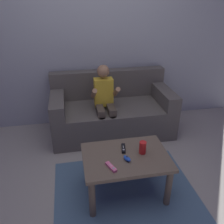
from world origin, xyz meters
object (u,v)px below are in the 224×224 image
at_px(game_remote_black_near_edge, 123,148).
at_px(soda_can, 143,148).
at_px(nunchuk_blue, 127,158).
at_px(game_remote_pink_far_corner, 111,167).
at_px(couch, 112,112).
at_px(coffee_table, 126,162).
at_px(person_seated_on_couch, 105,100).

xyz_separation_m(game_remote_black_near_edge, soda_can, (0.16, -0.09, 0.05)).
height_order(nunchuk_blue, game_remote_pink_far_corner, nunchuk_blue).
xyz_separation_m(nunchuk_blue, soda_can, (0.17, 0.08, 0.04)).
xyz_separation_m(couch, game_remote_pink_far_corner, (-0.26, -1.35, 0.16)).
bearing_deg(game_remote_black_near_edge, couch, 85.30).
relative_size(coffee_table, game_remote_black_near_edge, 5.58).
relative_size(nunchuk_blue, soda_can, 0.82).
xyz_separation_m(coffee_table, soda_can, (0.16, 0.01, 0.14)).
distance_m(game_remote_pink_far_corner, soda_can, 0.37).
xyz_separation_m(person_seated_on_couch, soda_can, (0.20, -1.01, -0.07)).
bearing_deg(couch, coffee_table, -94.32).
distance_m(coffee_table, game_remote_pink_far_corner, 0.24).
bearing_deg(person_seated_on_couch, game_remote_pink_far_corner, -96.59).
bearing_deg(person_seated_on_couch, game_remote_black_near_edge, -87.96).
bearing_deg(game_remote_pink_far_corner, soda_can, 25.57).
bearing_deg(person_seated_on_couch, soda_can, -78.99).
bearing_deg(coffee_table, game_remote_black_near_edge, 89.89).
relative_size(person_seated_on_couch, game_remote_black_near_edge, 6.93).
relative_size(couch, coffee_table, 2.04).
height_order(coffee_table, nunchuk_blue, nunchuk_blue).
distance_m(couch, coffee_table, 1.21).
height_order(person_seated_on_couch, game_remote_black_near_edge, person_seated_on_couch).
height_order(person_seated_on_couch, game_remote_pink_far_corner, person_seated_on_couch).
xyz_separation_m(person_seated_on_couch, nunchuk_blue, (0.03, -1.09, -0.11)).
distance_m(couch, nunchuk_blue, 1.29).
relative_size(game_remote_black_near_edge, nunchuk_blue, 1.44).
bearing_deg(coffee_table, nunchuk_blue, -95.45).
bearing_deg(game_remote_pink_far_corner, coffee_table, 40.94).
bearing_deg(couch, game_remote_black_near_edge, -94.70).
xyz_separation_m(couch, soda_can, (0.07, -1.19, 0.21)).
bearing_deg(couch, game_remote_pink_far_corner, -100.86).
relative_size(game_remote_black_near_edge, soda_can, 1.18).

